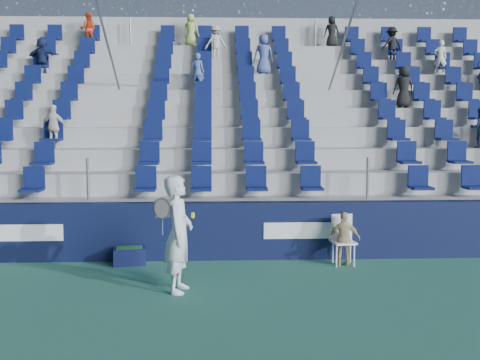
{
  "coord_description": "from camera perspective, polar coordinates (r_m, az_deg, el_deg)",
  "views": [
    {
      "loc": [
        -0.32,
        -9.2,
        2.97
      ],
      "look_at": [
        0.2,
        2.8,
        1.7
      ],
      "focal_mm": 45.0,
      "sensor_mm": 36.0,
      "label": 1
    }
  ],
  "objects": [
    {
      "name": "ground",
      "position": [
        9.67,
        -0.48,
        -11.84
      ],
      "size": [
        70.0,
        70.0,
        0.0
      ],
      "primitive_type": "plane",
      "color": "#2D6A54",
      "rests_on": "ground"
    },
    {
      "name": "sponsor_wall",
      "position": [
        12.58,
        -0.97,
        -4.83
      ],
      "size": [
        24.0,
        0.32,
        1.2
      ],
      "color": "#0E1333",
      "rests_on": "ground"
    },
    {
      "name": "grandstand",
      "position": [
        17.47,
        -1.45,
        3.3
      ],
      "size": [
        24.0,
        8.17,
        6.63
      ],
      "color": "#A1A19C",
      "rests_on": "ground"
    },
    {
      "name": "tennis_player",
      "position": [
        10.24,
        -5.85,
        -5.11
      ],
      "size": [
        0.69,
        0.78,
        1.99
      ],
      "color": "silver",
      "rests_on": "ground"
    },
    {
      "name": "line_judge_chair",
      "position": [
        12.37,
        9.7,
        -5.24
      ],
      "size": [
        0.49,
        0.51,
        1.0
      ],
      "color": "white",
      "rests_on": "ground"
    },
    {
      "name": "line_judge",
      "position": [
        12.23,
        9.85,
        -5.51
      ],
      "size": [
        0.66,
        0.32,
        1.08
      ],
      "primitive_type": "imported",
      "rotation": [
        0.0,
        0.0,
        3.05
      ],
      "color": "tan",
      "rests_on": "ground"
    },
    {
      "name": "ball_bin",
      "position": [
        12.39,
        -10.43,
        -7.02
      ],
      "size": [
        0.68,
        0.49,
        0.36
      ],
      "color": "#10153C",
      "rests_on": "ground"
    }
  ]
}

